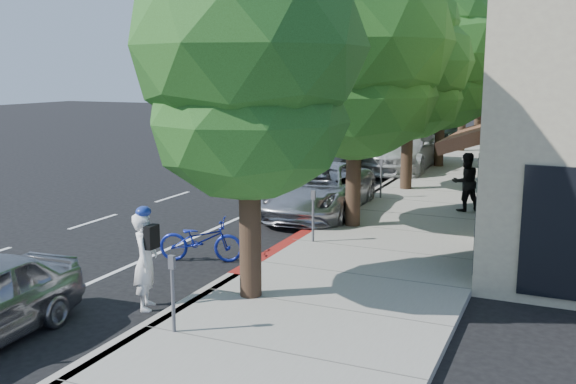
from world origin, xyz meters
The scene contains 17 objects.
ground centered at (0.00, 0.00, 0.00)m, with size 120.00×120.00×0.00m, color black.
sidewalk centered at (2.30, 8.00, 0.07)m, with size 4.60×56.00×0.15m, color gray.
curb centered at (0.00, 8.00, 0.07)m, with size 0.30×56.00×0.15m, color #9E998E.
curb_red_segment centered at (0.00, 1.00, 0.07)m, with size 0.32×4.00×0.15m, color maroon.
street_tree_0 centered at (0.90, -2.00, 4.52)m, with size 4.21×4.21×7.25m.
street_tree_1 centered at (0.90, 4.00, 4.85)m, with size 5.05×5.05×7.93m.
street_tree_2 centered at (0.90, 10.00, 4.45)m, with size 4.37×4.37×7.20m.
street_tree_3 centered at (0.90, 16.00, 4.81)m, with size 5.58×5.58×8.03m.
street_tree_4 centered at (0.90, 22.00, 4.82)m, with size 4.12×4.12×7.61m.
street_tree_5 centered at (0.90, 28.00, 4.39)m, with size 4.27×4.27×7.09m.
cyclist centered at (-0.70, -3.00, 0.89)m, with size 0.65×0.43×1.78m, color white.
bicycle centered at (-1.34, -0.09, 0.50)m, with size 0.66×1.90×1.00m, color #16249B.
silver_suv centered at (-0.68, 5.50, 0.76)m, with size 2.51×5.44×1.51m, color #B3B3B8.
dark_sedan centered at (-2.20, 11.34, 0.70)m, with size 1.48×4.23×1.39m, color black.
white_pickup centered at (-0.50, 15.00, 0.93)m, with size 2.60×6.39×1.86m, color silver.
dark_suv_far centered at (-0.70, 26.63, 0.77)m, with size 1.82×4.53×1.54m, color black.
pedestrian centered at (3.37, 7.07, 1.02)m, with size 0.84×0.66×1.74m, color black.
Camera 1 is at (6.11, -12.07, 4.24)m, focal length 40.00 mm.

